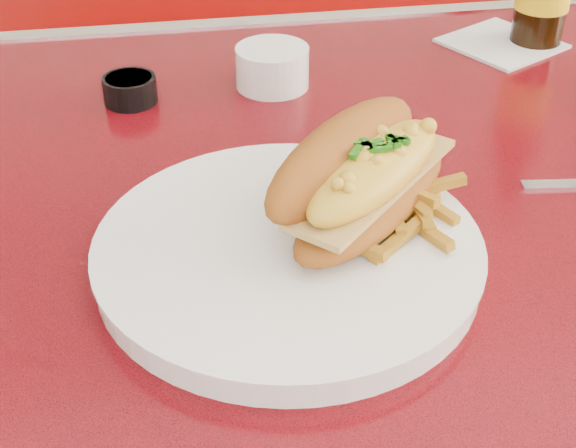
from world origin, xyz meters
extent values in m
cube|color=red|center=(0.00, 0.00, 0.75)|extent=(1.20, 0.80, 0.04)
cube|color=silver|center=(0.00, 0.40, 0.75)|extent=(1.22, 0.03, 0.04)
cylinder|color=silver|center=(0.00, 0.00, 0.37)|extent=(0.09, 0.09, 0.72)
cube|color=#920C09|center=(0.00, 0.78, 0.23)|extent=(1.20, 0.50, 0.45)
cylinder|color=white|center=(-0.20, -0.13, 0.78)|extent=(0.35, 0.35, 0.02)
cylinder|color=white|center=(-0.20, -0.13, 0.79)|extent=(0.36, 0.36, 0.00)
ellipsoid|color=#A05619|center=(-0.12, -0.11, 0.81)|extent=(0.19, 0.20, 0.04)
cube|color=tan|center=(-0.12, -0.11, 0.83)|extent=(0.17, 0.17, 0.01)
ellipsoid|color=yellow|center=(-0.12, -0.11, 0.84)|extent=(0.17, 0.17, 0.04)
ellipsoid|color=#A05619|center=(-0.14, -0.09, 0.84)|extent=(0.20, 0.20, 0.08)
cube|color=silver|center=(-0.13, -0.10, 0.79)|extent=(0.04, 0.12, 0.00)
cube|color=silver|center=(-0.15, -0.03, 0.79)|extent=(0.03, 0.03, 0.00)
cylinder|color=white|center=(-0.16, 0.20, 0.79)|extent=(0.10, 0.10, 0.05)
cylinder|color=black|center=(-0.16, 0.20, 0.81)|extent=(0.08, 0.08, 0.01)
cylinder|color=black|center=(-0.32, 0.19, 0.78)|extent=(0.06, 0.06, 0.03)
cylinder|color=#CE804B|center=(-0.32, 0.19, 0.80)|extent=(0.06, 0.06, 0.01)
cube|color=silver|center=(0.15, 0.27, 0.77)|extent=(0.17, 0.17, 0.00)
camera|label=1|loc=(-0.28, -0.63, 1.17)|focal=50.00mm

